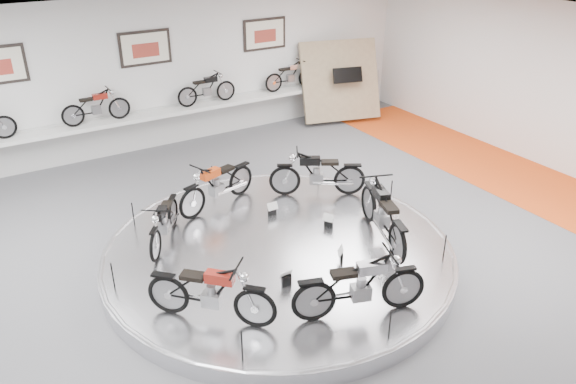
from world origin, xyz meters
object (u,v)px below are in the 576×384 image
bike_d (210,292)px  bike_e (360,285)px  shelf (156,114)px  bike_c (164,221)px  bike_b (217,184)px  display_platform (279,254)px  bike_a (317,173)px  bike_f (383,213)px

bike_d → bike_e: (1.96, -1.04, 0.02)m
shelf → bike_c: bearing=-108.3°
shelf → bike_b: bike_b is taller
bike_b → bike_c: bearing=10.4°
bike_b → bike_c: (-1.45, -0.81, -0.07)m
display_platform → shelf: shelf is taller
shelf → bike_b: bearing=-93.3°
bike_d → bike_a: bearing=80.9°
bike_e → bike_f: (1.71, 1.50, 0.04)m
display_platform → bike_b: size_ratio=3.71×
shelf → bike_f: bike_f is taller
display_platform → bike_b: bearing=97.1°
shelf → bike_f: (1.77, -7.17, -0.14)m
display_platform → bike_c: (-1.71, 1.24, 0.59)m
bike_c → bike_e: size_ratio=0.84×
bike_d → display_platform: bearing=78.5°
bike_a → bike_e: (-1.73, -3.68, 0.01)m
display_platform → bike_f: bike_f is taller
bike_d → bike_f: 3.70m
display_platform → bike_a: 2.37m
display_platform → bike_c: 2.19m
display_platform → shelf: bearing=90.0°
bike_e → shelf: bearing=109.2°
bike_c → shelf: bearing=-163.0°
bike_d → bike_f: bearing=52.6°
bike_c → bike_e: bike_e is taller
bike_c → bike_d: size_ratio=0.87×
shelf → display_platform: bearing=-90.0°
display_platform → bike_d: (-1.90, -1.24, 0.66)m
display_platform → bike_f: bearing=-23.5°
bike_a → bike_f: size_ratio=0.92×
bike_c → bike_f: bearing=95.3°
bike_c → bike_a: bearing=127.9°
display_platform → bike_e: size_ratio=3.59×
bike_f → shelf: bearing=33.6°
shelf → bike_b: size_ratio=6.37×
bike_e → bike_b: bearing=113.0°
shelf → bike_c: (-1.71, -5.16, -0.26)m
bike_b → bike_f: bearing=106.9°
display_platform → bike_c: bike_c is taller
bike_f → bike_c: bearing=79.6°
bike_a → bike_f: (-0.02, -2.18, 0.04)m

